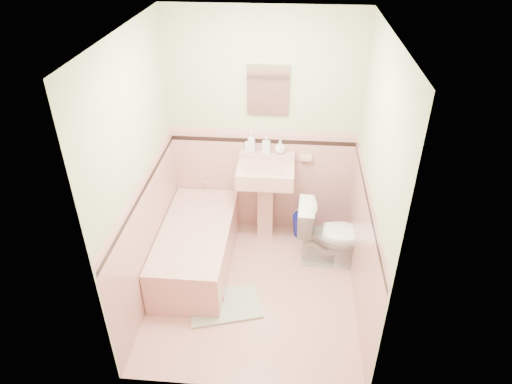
# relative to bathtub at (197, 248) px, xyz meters

# --- Properties ---
(floor) EXTENTS (2.20, 2.20, 0.00)m
(floor) POSITION_rel_bathtub_xyz_m (0.63, -0.33, -0.23)
(floor) COLOR #DB9B8F
(floor) RESTS_ON ground
(ceiling) EXTENTS (2.20, 2.20, 0.00)m
(ceiling) POSITION_rel_bathtub_xyz_m (0.63, -0.33, 2.27)
(ceiling) COLOR white
(ceiling) RESTS_ON ground
(wall_back) EXTENTS (2.50, 0.00, 2.50)m
(wall_back) POSITION_rel_bathtub_xyz_m (0.63, 0.77, 1.02)
(wall_back) COLOR #F5E6C8
(wall_back) RESTS_ON ground
(wall_front) EXTENTS (2.50, 0.00, 2.50)m
(wall_front) POSITION_rel_bathtub_xyz_m (0.63, -1.43, 1.02)
(wall_front) COLOR #F5E6C8
(wall_front) RESTS_ON ground
(wall_left) EXTENTS (0.00, 2.50, 2.50)m
(wall_left) POSITION_rel_bathtub_xyz_m (-0.37, -0.33, 1.02)
(wall_left) COLOR #F5E6C8
(wall_left) RESTS_ON ground
(wall_right) EXTENTS (0.00, 2.50, 2.50)m
(wall_right) POSITION_rel_bathtub_xyz_m (1.63, -0.33, 1.02)
(wall_right) COLOR #F5E6C8
(wall_right) RESTS_ON ground
(wainscot_back) EXTENTS (2.00, 0.00, 2.00)m
(wainscot_back) POSITION_rel_bathtub_xyz_m (0.63, 0.76, 0.38)
(wainscot_back) COLOR #DEA095
(wainscot_back) RESTS_ON ground
(wainscot_front) EXTENTS (2.00, 0.00, 2.00)m
(wainscot_front) POSITION_rel_bathtub_xyz_m (0.63, -1.42, 0.38)
(wainscot_front) COLOR #DEA095
(wainscot_front) RESTS_ON ground
(wainscot_left) EXTENTS (0.00, 2.20, 2.20)m
(wainscot_left) POSITION_rel_bathtub_xyz_m (-0.36, -0.33, 0.38)
(wainscot_left) COLOR #DEA095
(wainscot_left) RESTS_ON ground
(wainscot_right) EXTENTS (0.00, 2.20, 2.20)m
(wainscot_right) POSITION_rel_bathtub_xyz_m (1.62, -0.33, 0.38)
(wainscot_right) COLOR #DEA095
(wainscot_right) RESTS_ON ground
(accent_back) EXTENTS (2.00, 0.00, 2.00)m
(accent_back) POSITION_rel_bathtub_xyz_m (0.63, 0.75, 0.90)
(accent_back) COLOR black
(accent_back) RESTS_ON ground
(accent_front) EXTENTS (2.00, 0.00, 2.00)m
(accent_front) POSITION_rel_bathtub_xyz_m (0.63, -1.41, 0.90)
(accent_front) COLOR black
(accent_front) RESTS_ON ground
(accent_left) EXTENTS (0.00, 2.20, 2.20)m
(accent_left) POSITION_rel_bathtub_xyz_m (-0.35, -0.33, 0.89)
(accent_left) COLOR black
(accent_left) RESTS_ON ground
(accent_right) EXTENTS (0.00, 2.20, 2.20)m
(accent_right) POSITION_rel_bathtub_xyz_m (1.61, -0.33, 0.89)
(accent_right) COLOR black
(accent_right) RESTS_ON ground
(cap_back) EXTENTS (2.00, 0.00, 2.00)m
(cap_back) POSITION_rel_bathtub_xyz_m (0.63, 0.75, 0.99)
(cap_back) COLOR #DB928B
(cap_back) RESTS_ON ground
(cap_front) EXTENTS (2.00, 0.00, 2.00)m
(cap_front) POSITION_rel_bathtub_xyz_m (0.63, -1.41, 0.99)
(cap_front) COLOR #DB928B
(cap_front) RESTS_ON ground
(cap_left) EXTENTS (0.00, 2.20, 2.20)m
(cap_left) POSITION_rel_bathtub_xyz_m (-0.35, -0.33, 1.00)
(cap_left) COLOR #DB928B
(cap_left) RESTS_ON ground
(cap_right) EXTENTS (0.00, 2.20, 2.20)m
(cap_right) POSITION_rel_bathtub_xyz_m (1.61, -0.33, 1.00)
(cap_right) COLOR #DB928B
(cap_right) RESTS_ON ground
(bathtub) EXTENTS (0.70, 1.50, 0.45)m
(bathtub) POSITION_rel_bathtub_xyz_m (0.00, 0.00, 0.00)
(bathtub) COLOR #D6998E
(bathtub) RESTS_ON floor
(tub_faucet) EXTENTS (0.04, 0.12, 0.04)m
(tub_faucet) POSITION_rel_bathtub_xyz_m (0.00, 0.72, 0.41)
(tub_faucet) COLOR silver
(tub_faucet) RESTS_ON wall_back
(sink) EXTENTS (0.60, 0.49, 0.94)m
(sink) POSITION_rel_bathtub_xyz_m (0.68, 0.53, 0.25)
(sink) COLOR #D6998E
(sink) RESTS_ON floor
(sink_faucet) EXTENTS (0.02, 0.02, 0.10)m
(sink_faucet) POSITION_rel_bathtub_xyz_m (0.68, 0.67, 0.72)
(sink_faucet) COLOR silver
(sink_faucet) RESTS_ON sink
(medicine_cabinet) EXTENTS (0.40, 0.04, 0.50)m
(medicine_cabinet) POSITION_rel_bathtub_xyz_m (0.68, 0.74, 1.47)
(medicine_cabinet) COLOR white
(medicine_cabinet) RESTS_ON wall_back
(soap_dish) EXTENTS (0.13, 0.07, 0.04)m
(soap_dish) POSITION_rel_bathtub_xyz_m (1.10, 0.73, 0.72)
(soap_dish) COLOR #D6998E
(soap_dish) RESTS_ON wall_back
(soap_bottle_left) EXTENTS (0.12, 0.12, 0.23)m
(soap_bottle_left) POSITION_rel_bathtub_xyz_m (0.51, 0.71, 0.90)
(soap_bottle_left) COLOR #B2B2B2
(soap_bottle_left) RESTS_ON sink
(soap_bottle_mid) EXTENTS (0.09, 0.09, 0.19)m
(soap_bottle_mid) POSITION_rel_bathtub_xyz_m (0.67, 0.71, 0.88)
(soap_bottle_mid) COLOR #B2B2B2
(soap_bottle_mid) RESTS_ON sink
(soap_bottle_right) EXTENTS (0.12, 0.12, 0.15)m
(soap_bottle_right) POSITION_rel_bathtub_xyz_m (0.82, 0.71, 0.86)
(soap_bottle_right) COLOR #B2B2B2
(soap_bottle_right) RESTS_ON sink
(tube) EXTENTS (0.04, 0.04, 0.12)m
(tube) POSITION_rel_bathtub_xyz_m (0.46, 0.71, 0.84)
(tube) COLOR white
(tube) RESTS_ON sink
(toilet) EXTENTS (0.73, 0.44, 0.72)m
(toilet) POSITION_rel_bathtub_xyz_m (1.40, 0.17, 0.14)
(toilet) COLOR white
(toilet) RESTS_ON floor
(bucket) EXTENTS (0.29, 0.29, 0.25)m
(bucket) POSITION_rel_bathtub_xyz_m (1.11, 0.62, -0.10)
(bucket) COLOR #1419A9
(bucket) RESTS_ON floor
(bath_mat) EXTENTS (0.76, 0.61, 0.03)m
(bath_mat) POSITION_rel_bathtub_xyz_m (0.37, -0.58, -0.21)
(bath_mat) COLOR #98AA8E
(bath_mat) RESTS_ON floor
(shoe) EXTENTS (0.15, 0.09, 0.06)m
(shoe) POSITION_rel_bathtub_xyz_m (0.28, -0.53, -0.17)
(shoe) COLOR #BF1E59
(shoe) RESTS_ON bath_mat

